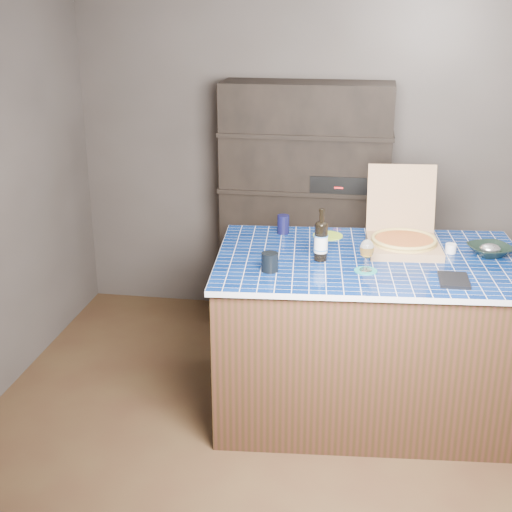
% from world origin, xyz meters
% --- Properties ---
extents(room, '(3.50, 3.50, 3.50)m').
position_xyz_m(room, '(0.00, 0.00, 1.25)').
color(room, '#4E3B21').
rests_on(room, ground).
extents(shelving_unit, '(1.20, 0.41, 1.80)m').
position_xyz_m(shelving_unit, '(0.00, 1.53, 0.90)').
color(shelving_unit, black).
rests_on(shelving_unit, floor).
extents(kitchen_island, '(1.84, 1.26, 0.96)m').
position_xyz_m(kitchen_island, '(0.49, 0.35, 0.48)').
color(kitchen_island, '#47261C').
rests_on(kitchen_island, floor).
extents(pizza_box, '(0.45, 0.53, 0.45)m').
position_xyz_m(pizza_box, '(0.67, 0.54, 1.02)').
color(pizza_box, '#B17A5B').
rests_on(pizza_box, kitchen_island).
extents(mead_bottle, '(0.08, 0.08, 0.30)m').
position_xyz_m(mead_bottle, '(0.21, 0.27, 1.08)').
color(mead_bottle, black).
rests_on(mead_bottle, kitchen_island).
extents(teal_trivet, '(0.12, 0.12, 0.01)m').
position_xyz_m(teal_trivet, '(0.46, 0.14, 0.96)').
color(teal_trivet, '#187E76').
rests_on(teal_trivet, kitchen_island).
extents(wine_glass, '(0.08, 0.08, 0.17)m').
position_xyz_m(wine_glass, '(0.46, 0.14, 1.08)').
color(wine_glass, white).
rests_on(wine_glass, teal_trivet).
extents(tumbler, '(0.09, 0.09, 0.10)m').
position_xyz_m(tumbler, '(-0.05, 0.05, 1.01)').
color(tumbler, black).
rests_on(tumbler, kitchen_island).
extents(dvd_case, '(0.15, 0.21, 0.02)m').
position_xyz_m(dvd_case, '(0.92, 0.06, 0.97)').
color(dvd_case, black).
rests_on(dvd_case, kitchen_island).
extents(bowl, '(0.31, 0.31, 0.06)m').
position_xyz_m(bowl, '(1.16, 0.51, 0.99)').
color(bowl, black).
rests_on(bowl, kitchen_island).
extents(foil_contents, '(0.12, 0.10, 0.05)m').
position_xyz_m(foil_contents, '(1.16, 0.51, 1.00)').
color(foil_contents, silver).
rests_on(foil_contents, bowl).
extents(white_jar, '(0.06, 0.06, 0.05)m').
position_xyz_m(white_jar, '(0.94, 0.51, 0.99)').
color(white_jar, white).
rests_on(white_jar, kitchen_island).
extents(navy_cup, '(0.07, 0.07, 0.12)m').
position_xyz_m(navy_cup, '(-0.06, 0.71, 1.02)').
color(navy_cup, black).
rests_on(navy_cup, kitchen_island).
extents(green_trivet, '(0.18, 0.18, 0.01)m').
position_xyz_m(green_trivet, '(0.22, 0.70, 0.96)').
color(green_trivet, '#97C42A').
rests_on(green_trivet, kitchen_island).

